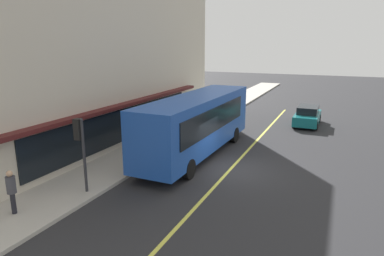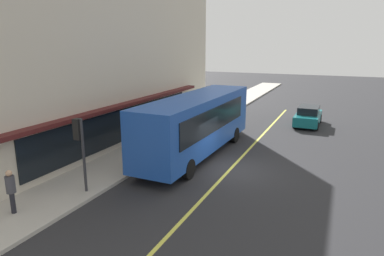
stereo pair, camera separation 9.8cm
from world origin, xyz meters
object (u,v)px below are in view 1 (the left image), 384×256
at_px(traffic_light, 80,138).
at_px(pedestrian_near_storefront, 11,188).
at_px(bus, 198,122).
at_px(car_teal, 307,116).

xyz_separation_m(traffic_light, pedestrian_near_storefront, (-2.68, 1.00, -1.36)).
height_order(bus, car_teal, bus).
bearing_deg(bus, car_teal, -25.94).
bearing_deg(pedestrian_near_storefront, traffic_light, -20.49).
xyz_separation_m(traffic_light, car_teal, (17.53, -7.58, -1.79)).
relative_size(car_teal, pedestrian_near_storefront, 2.52).
bearing_deg(traffic_light, car_teal, -23.39).
distance_m(bus, car_teal, 11.80).
bearing_deg(pedestrian_near_storefront, car_teal, -23.02).
distance_m(bus, pedestrian_near_storefront, 10.28).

